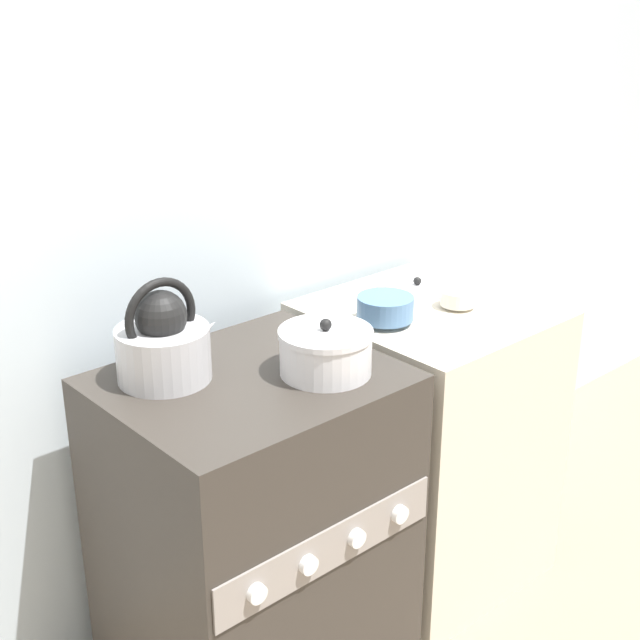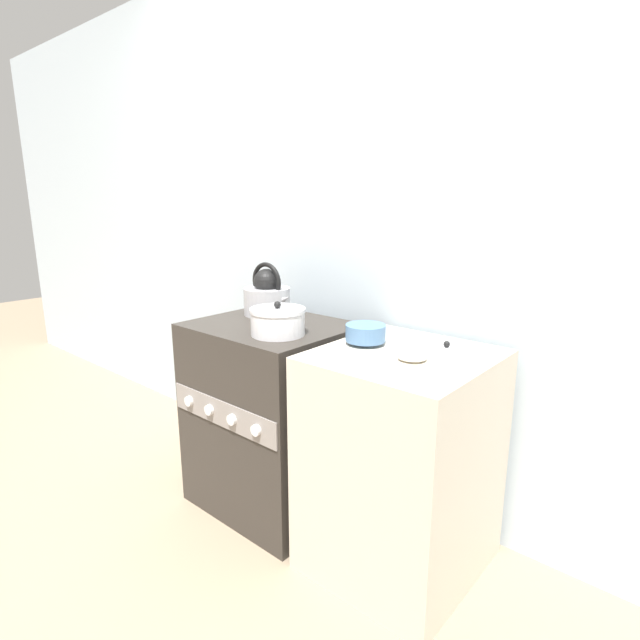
% 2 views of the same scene
% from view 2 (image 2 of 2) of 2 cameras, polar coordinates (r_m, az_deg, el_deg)
% --- Properties ---
extents(ground_plane, '(12.00, 12.00, 0.00)m').
position_cam_2_polar(ground_plane, '(2.32, -10.42, -22.22)').
color(ground_plane, gray).
extents(wall_back, '(7.00, 0.06, 2.50)m').
position_cam_2_polar(wall_back, '(2.36, 1.20, 11.17)').
color(wall_back, silver).
rests_on(wall_back, ground_plane).
extents(stove, '(0.65, 0.57, 0.84)m').
position_cam_2_polar(stove, '(2.27, -5.46, -10.76)').
color(stove, '#332D28').
rests_on(stove, ground_plane).
extents(counter, '(0.57, 0.60, 0.83)m').
position_cam_2_polar(counter, '(1.92, 9.21, -15.68)').
color(counter, beige).
rests_on(counter, ground_plane).
extents(kettle, '(0.26, 0.21, 0.24)m').
position_cam_2_polar(kettle, '(2.29, -6.05, 2.78)').
color(kettle, '#B2B2B7').
rests_on(kettle, stove).
extents(cooking_pot, '(0.22, 0.22, 0.13)m').
position_cam_2_polar(cooking_pot, '(1.95, -4.85, -0.16)').
color(cooking_pot, silver).
rests_on(cooking_pot, stove).
extents(enamel_bowl, '(0.15, 0.15, 0.07)m').
position_cam_2_polar(enamel_bowl, '(1.84, 5.23, -1.50)').
color(enamel_bowl, '#4C729E').
rests_on(enamel_bowl, counter).
extents(small_ceramic_bowl, '(0.10, 0.10, 0.05)m').
position_cam_2_polar(small_ceramic_bowl, '(1.68, 10.53, -3.62)').
color(small_ceramic_bowl, beige).
rests_on(small_ceramic_bowl, counter).
extents(loose_pot_lid, '(0.23, 0.23, 0.03)m').
position_cam_2_polar(loose_pot_lid, '(1.83, 14.26, -3.18)').
color(loose_pot_lid, silver).
rests_on(loose_pot_lid, counter).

